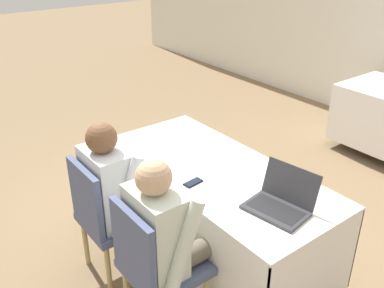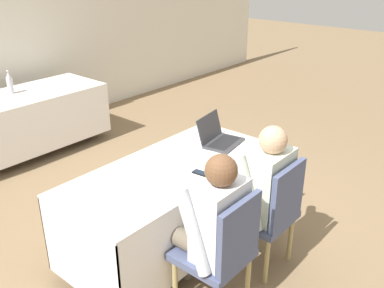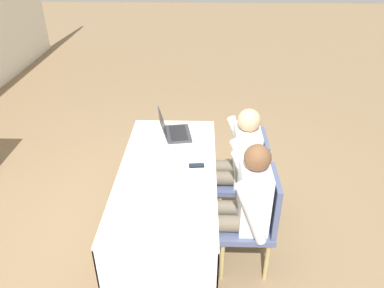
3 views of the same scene
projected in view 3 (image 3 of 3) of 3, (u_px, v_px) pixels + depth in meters
ground_plane at (170, 235)px, 3.48m from camera, size 24.00×24.00×0.00m
conference_table_near at (168, 187)px, 3.20m from camera, size 1.79×0.81×0.74m
laptop at (174, 131)px, 3.59m from camera, size 0.40×0.35×0.23m
cell_phone at (197, 165)px, 3.15m from camera, size 0.07×0.13×0.01m
paper_beside_laptop at (152, 140)px, 3.53m from camera, size 0.21×0.30×0.00m
paper_centre_table at (167, 154)px, 3.32m from camera, size 0.21×0.30×0.00m
paper_left_edge at (168, 169)px, 3.11m from camera, size 0.24×0.32×0.00m
chair_near_left at (255, 218)px, 2.96m from camera, size 0.44×0.44×0.89m
chair_near_right at (247, 175)px, 3.47m from camera, size 0.44×0.44×0.89m
person_checkered_shirt at (243, 202)px, 2.88m from camera, size 0.50×0.52×1.15m
person_white_shirt at (237, 160)px, 3.39m from camera, size 0.50×0.52×1.15m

